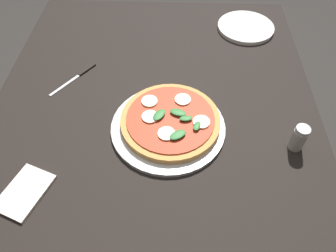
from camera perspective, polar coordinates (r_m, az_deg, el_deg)
ground_plane at (r=1.56m, az=-1.50°, el=-14.44°), size 6.00×6.00×0.00m
dining_table at (r=1.03m, az=-2.21°, el=0.44°), size 1.12×0.96×0.73m
serving_tray at (r=0.87m, az=0.00°, el=-0.17°), size 0.31×0.31×0.01m
pizza at (r=0.86m, az=0.45°, el=1.09°), size 0.27×0.27×0.03m
plate_white at (r=1.26m, az=13.87°, el=16.96°), size 0.21×0.21×0.01m
napkin at (r=0.83m, az=-24.51°, el=-10.80°), size 0.15×0.13×0.01m
knife at (r=1.06m, az=-15.79°, el=8.86°), size 0.16×0.12×0.01m
pepper_shaker at (r=0.87m, az=22.58°, el=-2.02°), size 0.04×0.04×0.08m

